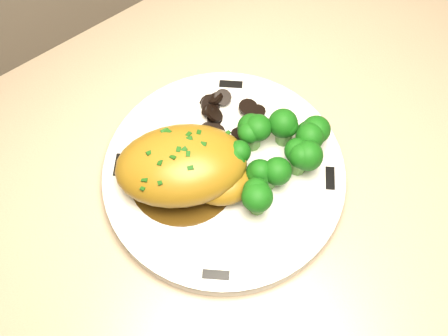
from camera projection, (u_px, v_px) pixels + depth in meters
plate at (224, 175)px, 0.65m from camera, size 0.30×0.30×0.02m
rim_accent_0 at (231, 84)px, 0.70m from camera, size 0.03×0.03×0.00m
rim_accent_1 at (119, 165)px, 0.65m from camera, size 0.03×0.03×0.00m
rim_accent_2 at (216, 275)px, 0.59m from camera, size 0.03×0.03×0.00m
rim_accent_3 at (330, 178)px, 0.64m from camera, size 0.03×0.03×0.00m
gravy_pool at (183, 176)px, 0.64m from camera, size 0.12×0.12×0.00m
chicken_breast at (186, 167)px, 0.61m from camera, size 0.18×0.16×0.06m
mushroom_pile at (235, 118)px, 0.67m from camera, size 0.09×0.07×0.02m
broccoli_florets at (273, 155)px, 0.62m from camera, size 0.12×0.10×0.04m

